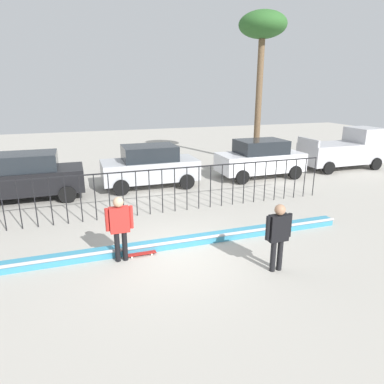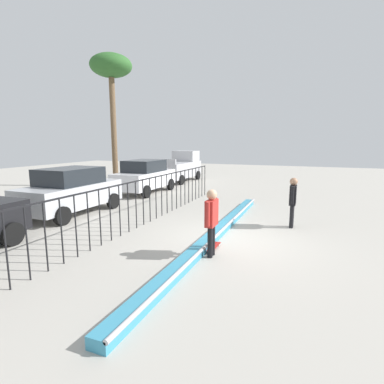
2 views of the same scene
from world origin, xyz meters
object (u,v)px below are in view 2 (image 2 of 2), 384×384
(skateboard, at_px, (213,247))
(pickup_truck, at_px, (180,167))
(camera_operator, at_px, (293,198))
(palm_tree_tall, at_px, (111,71))
(parked_car_white, at_px, (145,176))
(skateboarder, at_px, (212,217))
(parked_car_silver, at_px, (71,191))

(skateboard, bearing_deg, pickup_truck, 33.68)
(camera_operator, distance_m, pickup_truck, 13.22)
(skateboard, xyz_separation_m, pickup_truck, (12.93, 6.89, 0.98))
(camera_operator, height_order, palm_tree_tall, palm_tree_tall)
(parked_car_white, bearing_deg, skateboard, -136.97)
(skateboarder, xyz_separation_m, palm_tree_tall, (9.41, 9.87, 6.30))
(skateboarder, xyz_separation_m, pickup_truck, (13.47, 7.00, -0.02))
(skateboarder, bearing_deg, palm_tree_tall, 78.13)
(parked_car_silver, distance_m, pickup_truck, 11.22)
(camera_operator, distance_m, parked_car_white, 9.51)
(camera_operator, height_order, parked_car_white, parked_car_white)
(parked_car_white, height_order, palm_tree_tall, palm_tree_tall)
(camera_operator, bearing_deg, parked_car_silver, -35.10)
(skateboard, distance_m, palm_tree_tall, 15.07)
(camera_operator, height_order, parked_car_silver, parked_car_silver)
(skateboarder, xyz_separation_m, parked_car_silver, (2.24, 6.79, -0.08))
(camera_operator, distance_m, parked_car_silver, 8.65)
(parked_car_white, relative_size, pickup_truck, 0.91)
(skateboarder, relative_size, parked_car_white, 0.41)
(parked_car_white, bearing_deg, palm_tree_tall, 65.45)
(camera_operator, xyz_separation_m, parked_car_white, (4.33, 8.47, -0.07))
(skateboard, height_order, camera_operator, camera_operator)
(skateboard, height_order, parked_car_silver, parked_car_silver)
(parked_car_silver, bearing_deg, camera_operator, -79.59)
(parked_car_silver, xyz_separation_m, parked_car_white, (5.65, -0.08, 0.00))
(parked_car_white, xyz_separation_m, pickup_truck, (5.57, 0.29, 0.06))
(camera_operator, bearing_deg, skateboard, 14.41)
(skateboard, height_order, parked_car_white, parked_car_white)
(parked_car_silver, bearing_deg, skateboard, -102.69)
(skateboard, distance_m, pickup_truck, 14.68)
(skateboard, relative_size, palm_tree_tall, 0.09)
(skateboarder, bearing_deg, pickup_truck, 59.25)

